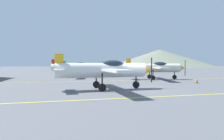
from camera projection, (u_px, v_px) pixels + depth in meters
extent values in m
plane|color=#54565B|center=(139.00, 88.00, 17.01)|extent=(400.00, 400.00, 0.00)
cube|color=yellow|center=(165.00, 96.00, 12.72)|extent=(80.00, 0.16, 0.01)
cube|color=yellow|center=(114.00, 81.00, 25.00)|extent=(80.00, 0.16, 0.01)
cylinder|color=white|center=(102.00, 70.00, 16.30)|extent=(7.43, 1.32, 1.20)
cone|color=#F2A519|center=(147.00, 70.00, 17.39)|extent=(0.78, 1.03, 1.02)
cube|color=black|center=(152.00, 70.00, 17.51)|extent=(0.05, 0.13, 2.18)
ellipsoid|color=#1E2833|center=(113.00, 66.00, 16.55)|extent=(2.20, 1.02, 0.98)
cube|color=white|center=(107.00, 70.00, 16.42)|extent=(1.35, 9.61, 0.17)
cube|color=white|center=(59.00, 70.00, 15.40)|extent=(0.81, 2.85, 0.11)
cube|color=#F2A519|center=(59.00, 62.00, 15.39)|extent=(0.69, 0.14, 1.31)
cylinder|color=black|center=(136.00, 78.00, 17.14)|extent=(0.11, 0.11, 1.10)
cylinder|color=black|center=(136.00, 85.00, 17.15)|extent=(0.61, 0.14, 0.61)
cylinder|color=black|center=(102.00, 80.00, 15.11)|extent=(0.11, 0.11, 1.10)
cylinder|color=black|center=(102.00, 87.00, 15.13)|extent=(0.61, 0.14, 0.61)
cylinder|color=black|center=(96.00, 78.00, 17.42)|extent=(0.11, 0.11, 1.10)
cylinder|color=black|center=(96.00, 84.00, 17.44)|extent=(0.61, 0.14, 0.61)
cylinder|color=silver|center=(153.00, 68.00, 27.48)|extent=(7.49, 2.93, 1.20)
cone|color=#F2A519|center=(182.00, 68.00, 27.54)|extent=(0.98, 1.17, 1.02)
cube|color=black|center=(185.00, 68.00, 27.54)|extent=(0.07, 0.14, 2.18)
ellipsoid|color=#1E2833|center=(160.00, 65.00, 27.48)|extent=(2.35, 1.47, 0.98)
cube|color=silver|center=(156.00, 68.00, 27.49)|extent=(3.44, 9.60, 0.17)
cube|color=silver|center=(128.00, 68.00, 27.43)|extent=(1.41, 2.93, 0.11)
cube|color=#F2A519|center=(128.00, 63.00, 27.42)|extent=(0.70, 0.29, 1.31)
cylinder|color=black|center=(175.00, 73.00, 27.54)|extent=(0.11, 0.11, 1.10)
cylinder|color=black|center=(175.00, 77.00, 27.56)|extent=(0.62, 0.27, 0.61)
cylinder|color=black|center=(153.00, 74.00, 26.30)|extent=(0.11, 0.11, 1.10)
cylinder|color=black|center=(153.00, 78.00, 26.32)|extent=(0.62, 0.27, 0.61)
cylinder|color=black|center=(149.00, 73.00, 28.70)|extent=(0.11, 0.11, 1.10)
cylinder|color=black|center=(149.00, 77.00, 28.71)|extent=(0.62, 0.27, 0.61)
cylinder|color=white|center=(75.00, 67.00, 32.41)|extent=(7.50, 2.75, 1.20)
cone|color=red|center=(100.00, 67.00, 32.57)|extent=(0.96, 1.16, 1.02)
cube|color=black|center=(102.00, 67.00, 32.59)|extent=(0.07, 0.14, 2.18)
ellipsoid|color=#1E2833|center=(81.00, 65.00, 32.44)|extent=(2.34, 1.42, 0.98)
cube|color=white|center=(77.00, 67.00, 32.42)|extent=(3.21, 9.63, 0.17)
cube|color=white|center=(54.00, 67.00, 32.27)|extent=(1.35, 2.93, 0.11)
cube|color=red|center=(54.00, 63.00, 32.26)|extent=(0.70, 0.27, 1.31)
cylinder|color=black|center=(93.00, 72.00, 32.55)|extent=(0.11, 0.11, 1.10)
cylinder|color=black|center=(93.00, 75.00, 32.56)|extent=(0.62, 0.26, 0.61)
cylinder|color=black|center=(72.00, 72.00, 31.22)|extent=(0.11, 0.11, 1.10)
cylinder|color=black|center=(72.00, 76.00, 31.24)|extent=(0.62, 0.26, 0.61)
cylinder|color=black|center=(74.00, 72.00, 33.62)|extent=(0.11, 0.11, 1.10)
cylinder|color=black|center=(74.00, 75.00, 33.63)|extent=(0.62, 0.26, 0.61)
cylinder|color=silver|center=(79.00, 67.00, 45.25)|extent=(7.48, 1.73, 1.20)
cone|color=#1E8C3F|center=(97.00, 67.00, 45.99)|extent=(0.83, 1.07, 1.02)
cube|color=black|center=(99.00, 67.00, 46.07)|extent=(0.05, 0.13, 2.18)
ellipsoid|color=#1E2833|center=(83.00, 65.00, 45.42)|extent=(2.25, 1.14, 0.98)
cube|color=silver|center=(81.00, 66.00, 45.33)|extent=(1.88, 9.66, 0.17)
cube|color=silver|center=(64.00, 66.00, 44.64)|extent=(0.96, 2.88, 0.11)
cube|color=#1E8C3F|center=(64.00, 64.00, 44.62)|extent=(0.69, 0.18, 1.31)
cylinder|color=black|center=(93.00, 70.00, 45.82)|extent=(0.11, 0.11, 1.10)
cylinder|color=black|center=(93.00, 72.00, 45.84)|extent=(0.62, 0.17, 0.61)
cylinder|color=black|center=(78.00, 70.00, 44.05)|extent=(0.11, 0.11, 1.10)
cylinder|color=black|center=(78.00, 72.00, 44.07)|extent=(0.62, 0.17, 0.61)
cylinder|color=black|center=(78.00, 70.00, 46.41)|extent=(0.11, 0.11, 1.10)
cylinder|color=black|center=(78.00, 72.00, 46.43)|extent=(0.62, 0.17, 0.61)
cube|color=black|center=(197.00, 83.00, 21.93)|extent=(0.36, 0.36, 0.04)
cone|color=orange|center=(197.00, 80.00, 21.92)|extent=(0.29, 0.29, 0.55)
cylinder|color=white|center=(197.00, 80.00, 21.92)|extent=(0.20, 0.20, 0.08)
cone|color=slate|center=(160.00, 58.00, 152.41)|extent=(82.14, 82.14, 13.58)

